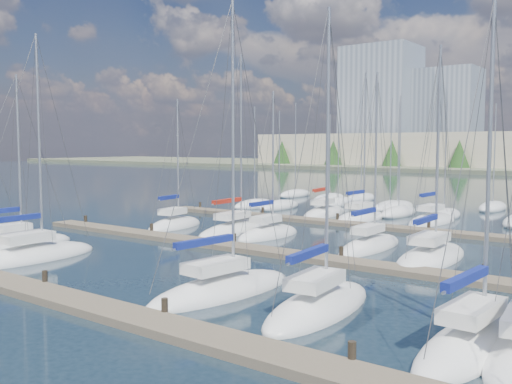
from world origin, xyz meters
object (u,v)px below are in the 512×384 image
Objects in this scene: sailboat_f at (476,342)px; sailboat_p at (432,221)px; sailboat_b at (12,246)px; sailboat_l at (431,257)px; sailboat_c at (32,256)px; sailboat_k at (370,246)px; sailboat_h at (175,225)px; sailboat_n at (324,213)px; sailboat_i at (236,230)px; sailboat_o at (360,218)px; sailboat_j at (268,234)px; sailboat_e at (319,306)px; sailboat_d at (222,290)px.

sailboat_p is at bearing 116.16° from sailboat_f.
sailboat_p is (17.46, 28.47, 0.01)m from sailboat_b.
sailboat_l is 26.38m from sailboat_b.
sailboat_p is (13.26, 29.58, 0.01)m from sailboat_c.
sailboat_k is (-10.76, 14.34, 0.01)m from sailboat_f.
sailboat_f is at bearing -36.45° from sailboat_h.
sailboat_p is (10.18, 0.90, -0.01)m from sailboat_n.
sailboat_l is at bearing -8.93° from sailboat_i.
sailboat_b reaches higher than sailboat_h.
sailboat_i is 1.08× the size of sailboat_l.
sailboat_o is 1.07× the size of sailboat_p.
sailboat_k is 17.06m from sailboat_h.
sailboat_n is 4.40m from sailboat_o.
sailboat_n is at bearing 134.90° from sailboat_l.
sailboat_l is (15.86, -14.90, -0.02)m from sailboat_n.
sailboat_p is at bearing 94.00° from sailboat_k.
sailboat_i reaches higher than sailboat_o.
sailboat_h is at bearing -124.42° from sailboat_o.
sailboat_k is at bearing 0.95° from sailboat_j.
sailboat_c is 0.92× the size of sailboat_n.
sailboat_e is (18.95, 1.08, 0.01)m from sailboat_c.
sailboat_i is 1.28× the size of sailboat_h.
sailboat_c is at bearing 177.76° from sailboat_e.
sailboat_e is 1.08× the size of sailboat_b.
sailboat_o reaches higher than sailboat_d.
sailboat_j is at bearing -8.27° from sailboat_i.
sailboat_h is (-17.05, -0.66, -0.01)m from sailboat_k.
sailboat_p reaches higher than sailboat_h.
sailboat_c is (-25.25, -0.62, -0.00)m from sailboat_f.
sailboat_l reaches higher than sailboat_k.
sailboat_i is at bearing 132.59° from sailboat_d.
sailboat_d is (14.12, 0.73, 0.01)m from sailboat_c.
sailboat_i is at bearing -106.86° from sailboat_o.
sailboat_o reaches higher than sailboat_c.
sailboat_j is 0.79× the size of sailboat_i.
sailboat_o is (-7.12, 12.75, 0.00)m from sailboat_k.
sailboat_n reaches higher than sailboat_p.
sailboat_p is (5.89, 1.88, -0.01)m from sailboat_o.
sailboat_h is at bearing 157.49° from sailboat_f.
sailboat_f is at bearing -60.49° from sailboat_n.
sailboat_o reaches higher than sailboat_k.
sailboat_e is (-6.30, 0.46, 0.00)m from sailboat_f.
sailboat_f is 1.02× the size of sailboat_b.
sailboat_c reaches higher than sailboat_e.
sailboat_e is 1.16× the size of sailboat_h.
sailboat_o reaches higher than sailboat_h.
sailboat_k is 14.23m from sailboat_d.
sailboat_i is at bearing -0.81° from sailboat_h.
sailboat_o is at bearing 127.85° from sailboat_l.
sailboat_i is 1.19× the size of sailboat_b.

